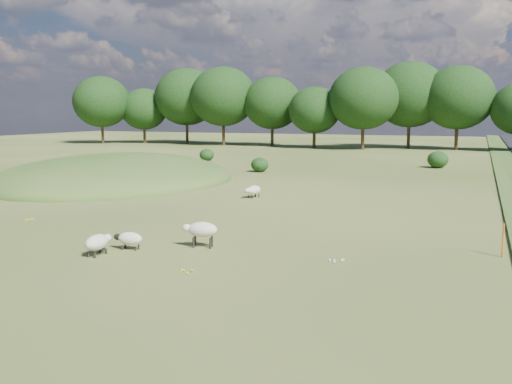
# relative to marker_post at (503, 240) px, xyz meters

# --- Properties ---
(ground) EXTENTS (160.00, 160.00, 0.00)m
(ground) POSITION_rel_marker_post_xyz_m (-13.25, 21.35, -0.60)
(ground) COLOR #304A17
(ground) RESTS_ON ground
(mound) EXTENTS (16.00, 20.00, 4.00)m
(mound) POSITION_rel_marker_post_xyz_m (-25.25, 13.35, -0.60)
(mound) COLOR #33561E
(mound) RESTS_ON ground
(treeline) EXTENTS (96.28, 14.66, 11.70)m
(treeline) POSITION_rel_marker_post_xyz_m (-14.31, 56.79, 5.97)
(treeline) COLOR black
(treeline) RESTS_ON ground
(shrubs) EXTENTS (24.13, 10.60, 1.50)m
(shrubs) POSITION_rel_marker_post_xyz_m (-13.61, 29.67, 0.08)
(shrubs) COLOR black
(shrubs) RESTS_ON ground
(marker_post) EXTENTS (0.06, 0.06, 1.20)m
(marker_post) POSITION_rel_marker_post_xyz_m (0.00, 0.00, 0.00)
(marker_post) COLOR #D8590C
(marker_post) RESTS_ON ground
(sheep_0) EXTENTS (0.59, 1.30, 0.75)m
(sheep_0) POSITION_rel_marker_post_xyz_m (-13.20, -4.87, -0.13)
(sheep_0) COLOR beige
(sheep_0) RESTS_ON ground
(sheep_1) EXTENTS (1.15, 0.57, 0.65)m
(sheep_1) POSITION_rel_marker_post_xyz_m (-12.65, -3.75, -0.19)
(sheep_1) COLOR beige
(sheep_1) RESTS_ON ground
(sheep_3) EXTENTS (0.86, 1.31, 0.72)m
(sheep_3) POSITION_rel_marker_post_xyz_m (-13.08, 9.60, -0.14)
(sheep_3) COLOR beige
(sheep_3) RESTS_ON ground
(sheep_4) EXTENTS (1.38, 0.81, 0.96)m
(sheep_4) POSITION_rel_marker_post_xyz_m (-10.35, -2.48, 0.07)
(sheep_4) COLOR beige
(sheep_4) RESTS_ON ground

